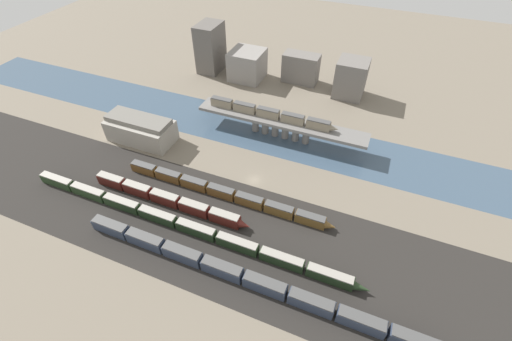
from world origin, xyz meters
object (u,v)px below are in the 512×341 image
warehouse_building (141,129)px  train_on_bridge (271,114)px  train_yard_outer (224,193)px  train_yard_mid (181,224)px  train_yard_near (248,279)px  train_yard_far (168,199)px

warehouse_building → train_on_bridge: bearing=26.3°
train_on_bridge → train_yard_outer: size_ratio=0.71×
train_yard_mid → warehouse_building: 49.46m
train_on_bridge → train_yard_mid: 56.16m
train_yard_near → train_yard_far: 38.58m
train_on_bridge → train_yard_near: 66.81m
train_on_bridge → train_yard_far: (-17.41, -47.93, -7.74)m
train_yard_mid → warehouse_building: size_ratio=4.31×
train_on_bridge → warehouse_building: size_ratio=2.01×
train_on_bridge → warehouse_building: train_on_bridge is taller
train_yard_outer → train_yard_near: bearing=-52.7°
train_on_bridge → warehouse_building: bearing=-153.7°
train_yard_near → train_yard_far: size_ratio=1.82×
train_yard_near → train_yard_outer: 32.36m
train_yard_far → warehouse_building: size_ratio=2.17×
train_on_bridge → train_yard_mid: train_on_bridge is taller
train_yard_mid → train_yard_far: 11.40m
train_yard_outer → warehouse_building: size_ratio=2.85×
train_yard_near → train_yard_far: bearing=155.5°
train_yard_near → train_yard_mid: train_yard_near is taller
train_yard_far → train_on_bridge: bearing=70.0°
train_yard_outer → warehouse_building: bearing=160.3°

